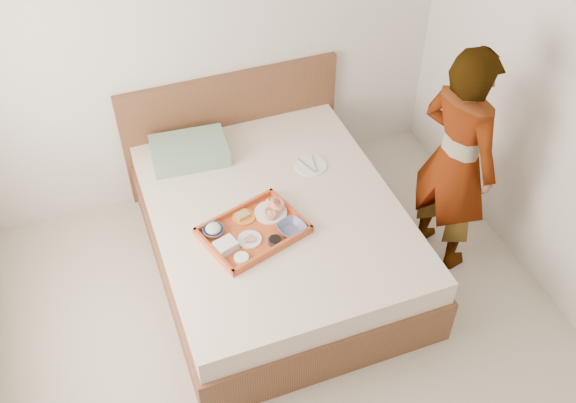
% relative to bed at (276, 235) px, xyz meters
% --- Properties ---
extents(ground, '(3.50, 4.00, 0.01)m').
position_rel_bed_xyz_m(ground, '(-0.14, -1.00, -0.27)').
color(ground, beige).
rests_on(ground, ground).
extents(wall_back, '(3.50, 0.01, 2.60)m').
position_rel_bed_xyz_m(wall_back, '(-0.14, 1.00, 1.04)').
color(wall_back, silver).
rests_on(wall_back, ground).
extents(bed, '(1.65, 2.00, 0.53)m').
position_rel_bed_xyz_m(bed, '(0.00, 0.00, 0.00)').
color(bed, brown).
rests_on(bed, ground).
extents(headboard, '(1.65, 0.06, 0.95)m').
position_rel_bed_xyz_m(headboard, '(0.00, 0.97, 0.21)').
color(headboard, brown).
rests_on(headboard, ground).
extents(pillow, '(0.55, 0.40, 0.13)m').
position_rel_bed_xyz_m(pillow, '(-0.40, 0.68, 0.33)').
color(pillow, gray).
rests_on(pillow, bed).
extents(tray, '(0.71, 0.60, 0.06)m').
position_rel_bed_xyz_m(tray, '(-0.21, -0.18, 0.29)').
color(tray, '#D25125').
rests_on(tray, bed).
extents(prawn_plate, '(0.26, 0.26, 0.01)m').
position_rel_bed_xyz_m(prawn_plate, '(-0.05, -0.06, 0.29)').
color(prawn_plate, white).
rests_on(prawn_plate, tray).
extents(navy_bowl_big, '(0.21, 0.21, 0.04)m').
position_rel_bed_xyz_m(navy_bowl_big, '(0.02, -0.25, 0.30)').
color(navy_bowl_big, '#131946').
rests_on(navy_bowl_big, tray).
extents(sauce_dish, '(0.11, 0.11, 0.03)m').
position_rel_bed_xyz_m(sauce_dish, '(-0.11, -0.31, 0.30)').
color(sauce_dish, black).
rests_on(sauce_dish, tray).
extents(meat_plate, '(0.19, 0.19, 0.01)m').
position_rel_bed_xyz_m(meat_plate, '(-0.25, -0.24, 0.29)').
color(meat_plate, white).
rests_on(meat_plate, tray).
extents(bread_plate, '(0.18, 0.18, 0.01)m').
position_rel_bed_xyz_m(bread_plate, '(-0.23, -0.04, 0.29)').
color(bread_plate, orange).
rests_on(bread_plate, tray).
extents(salad_bowl, '(0.17, 0.17, 0.04)m').
position_rel_bed_xyz_m(salad_bowl, '(-0.44, -0.10, 0.30)').
color(salad_bowl, '#131946').
rests_on(salad_bowl, tray).
extents(plastic_tub, '(0.15, 0.14, 0.06)m').
position_rel_bed_xyz_m(plastic_tub, '(-0.41, -0.26, 0.31)').
color(plastic_tub, silver).
rests_on(plastic_tub, tray).
extents(cheese_round, '(0.11, 0.11, 0.03)m').
position_rel_bed_xyz_m(cheese_round, '(-0.35, -0.38, 0.30)').
color(cheese_round, white).
rests_on(cheese_round, tray).
extents(dinner_plate, '(0.22, 0.22, 0.01)m').
position_rel_bed_xyz_m(dinner_plate, '(0.37, 0.29, 0.27)').
color(dinner_plate, white).
rests_on(dinner_plate, bed).
extents(person, '(0.54, 0.68, 1.63)m').
position_rel_bed_xyz_m(person, '(1.11, -0.29, 0.55)').
color(person, white).
rests_on(person, ground).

